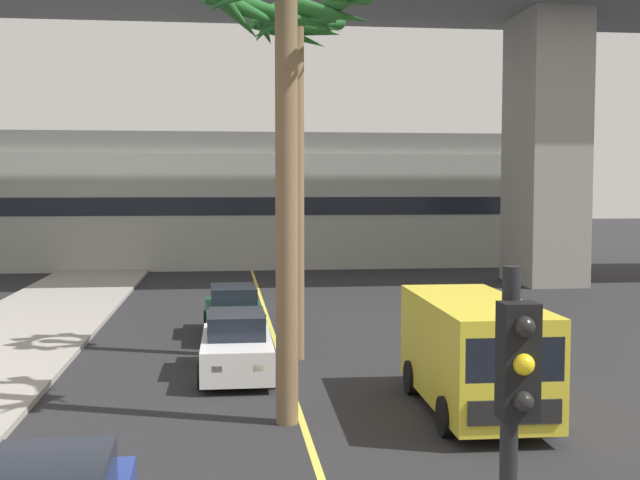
% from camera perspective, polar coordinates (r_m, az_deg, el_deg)
% --- Properties ---
extents(lane_stripe_center, '(0.14, 56.00, 0.01)m').
position_cam_1_polar(lane_stripe_center, '(23.32, -2.95, -7.81)').
color(lane_stripe_center, '#DBCC4C').
rests_on(lane_stripe_center, ground).
extents(pier_building_backdrop, '(31.77, 8.04, 7.69)m').
position_cam_1_polar(pier_building_backdrop, '(48.66, -5.04, 2.76)').
color(pier_building_backdrop, '#ADB2A8').
rests_on(pier_building_backdrop, ground).
extents(car_queue_second, '(1.94, 4.15, 1.56)m').
position_cam_1_polar(car_queue_second, '(25.55, -6.13, -5.16)').
color(car_queue_second, '#0C4728').
rests_on(car_queue_second, ground).
extents(car_queue_third, '(1.85, 4.11, 1.56)m').
position_cam_1_polar(car_queue_third, '(20.35, -5.91, -7.49)').
color(car_queue_third, white).
rests_on(car_queue_third, ground).
extents(delivery_van, '(2.25, 5.29, 2.36)m').
position_cam_1_polar(delivery_van, '(17.21, 10.77, -7.72)').
color(delivery_van, yellow).
rests_on(delivery_van, ground).
extents(palm_tree_near_median, '(3.55, 3.51, 8.81)m').
position_cam_1_polar(palm_tree_near_median, '(15.98, -2.31, 12.47)').
color(palm_tree_near_median, brown).
rests_on(palm_tree_near_median, ground).
extents(palm_tree_mid_median, '(2.72, 2.74, 9.44)m').
position_cam_1_polar(palm_tree_mid_median, '(21.92, -1.73, 10.93)').
color(palm_tree_mid_median, brown).
rests_on(palm_tree_mid_median, ground).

